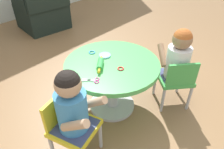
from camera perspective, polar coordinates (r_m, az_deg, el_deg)
The scene contains 12 objects.
ground_plane at distance 2.11m, azimuth 0.00°, elevation -8.52°, with size 10.00×10.00×0.00m, color olive.
craft_table at distance 1.86m, azimuth 0.00°, elevation -0.12°, with size 0.83×0.83×0.51m.
child_chair_left at distance 1.56m, azimuth -11.26°, elevation -13.59°, with size 0.37×0.37×0.54m.
seated_child_left at distance 1.38m, azimuth -11.00°, elevation -8.08°, with size 0.35×0.40×0.51m.
child_chair_right at distance 2.02m, azimuth 17.05°, elevation -1.21°, with size 0.42×0.42×0.54m.
seated_child_right at distance 1.93m, azimuth 17.80°, elevation 4.86°, with size 0.43×0.44×0.51m.
armchair_dark at distance 3.81m, azimuth -18.46°, elevation 16.30°, with size 0.79×0.80×0.85m.
rolling_pin at distance 1.72m, azimuth -3.27°, elevation 2.81°, with size 0.19×0.16×0.05m.
craft_scissors at distance 1.58m, azimuth -5.14°, elevation -1.61°, with size 0.13×0.14×0.01m.
playdough_blob_0 at distance 1.88m, azimuth -1.99°, elevation 5.27°, with size 0.10×0.10×0.01m, color #8CCCF2.
cookie_cutter_0 at distance 1.70m, azimuth 2.40°, elevation 1.65°, with size 0.06×0.06×0.01m, color red.
cookie_cutter_1 at distance 1.94m, azimuth -5.47°, elevation 6.12°, with size 0.06×0.06×0.01m, color #3F99D8.
Camera 1 is at (-1.13, -1.00, 1.47)m, focal length 33.27 mm.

